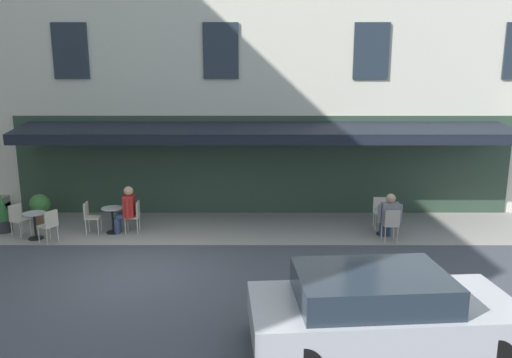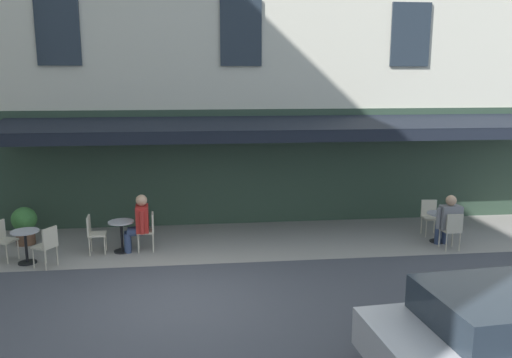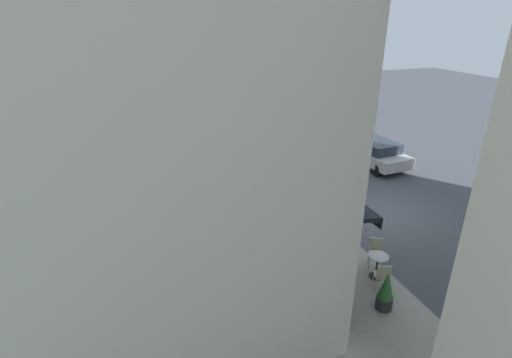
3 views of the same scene
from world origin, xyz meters
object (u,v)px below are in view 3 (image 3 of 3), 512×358
(cafe_chair_cream_facing_street, at_px, (318,223))
(potted_plant_by_steps, at_px, (345,281))
(seated_patron_in_red, at_px, (322,221))
(cafe_table_near_entrance, at_px, (377,263))
(cafe_chair_cream_corner_left, at_px, (376,250))
(parked_car_silver, at_px, (372,151))
(cafe_table_mid_terrace, at_px, (328,233))
(cafe_chair_cream_kerbside, at_px, (243,158))
(cafe_chair_cream_corner_right, at_px, (383,275))
(potted_plant_mid_terrace, at_px, (386,291))
(cafe_chair_cream_under_awning, at_px, (339,241))
(seated_companion_in_grey, at_px, (263,153))
(cafe_chair_cream_near_door, at_px, (266,155))
(cafe_table_streetside, at_px, (255,158))

(cafe_chair_cream_facing_street, xyz_separation_m, potted_plant_by_steps, (3.08, -0.81, -0.02))
(potted_plant_by_steps, bearing_deg, seated_patron_in_red, 163.98)
(cafe_table_near_entrance, relative_size, cafe_chair_cream_corner_left, 0.82)
(cafe_table_near_entrance, height_order, cafe_chair_cream_facing_street, cafe_chair_cream_facing_street)
(cafe_chair_cream_corner_left, relative_size, parked_car_silver, 0.21)
(cafe_table_mid_terrace, xyz_separation_m, cafe_chair_cream_kerbside, (-7.81, -0.49, 0.06))
(cafe_chair_cream_corner_right, bearing_deg, potted_plant_mid_terrace, -29.73)
(potted_plant_by_steps, bearing_deg, parked_car_silver, 141.45)
(potted_plant_mid_terrace, bearing_deg, potted_plant_by_steps, -133.55)
(cafe_chair_cream_corner_right, distance_m, seated_patron_in_red, 3.01)
(cafe_table_mid_terrace, height_order, cafe_chair_cream_under_awning, cafe_chair_cream_under_awning)
(cafe_chair_cream_corner_left, bearing_deg, parked_car_silver, 145.89)
(seated_companion_in_grey, bearing_deg, parked_car_silver, 73.16)
(parked_car_silver, bearing_deg, cafe_chair_cream_corner_left, -34.11)
(potted_plant_mid_terrace, bearing_deg, cafe_chair_cream_under_awning, 177.40)
(cafe_table_near_entrance, bearing_deg, potted_plant_mid_terrace, -26.83)
(cafe_chair_cream_near_door, bearing_deg, potted_plant_mid_terrace, -4.39)
(seated_patron_in_red, bearing_deg, cafe_chair_cream_under_awning, 4.10)
(cafe_table_streetside, bearing_deg, seated_companion_in_grey, 91.77)
(cafe_table_mid_terrace, height_order, seated_companion_in_grey, seated_companion_in_grey)
(seated_companion_in_grey, bearing_deg, cafe_chair_cream_facing_street, -4.80)
(cafe_table_mid_terrace, relative_size, cafe_table_streetside, 1.00)
(parked_car_silver, bearing_deg, cafe_chair_cream_under_awning, -41.31)
(cafe_table_near_entrance, xyz_separation_m, parked_car_silver, (-8.12, 5.45, 0.22))
(cafe_chair_cream_corner_left, height_order, parked_car_silver, parked_car_silver)
(cafe_table_near_entrance, bearing_deg, cafe_chair_cream_corner_right, -23.55)
(cafe_table_streetside, xyz_separation_m, parked_car_silver, (1.63, 5.85, 0.22))
(cafe_chair_cream_kerbside, xyz_separation_m, potted_plant_mid_terrace, (11.00, 0.42, 0.00))
(cafe_chair_cream_kerbside, bearing_deg, potted_plant_by_steps, -2.01)
(cafe_chair_cream_under_awning, xyz_separation_m, cafe_chair_cream_near_door, (-8.41, 0.73, 0.00))
(cafe_chair_cream_kerbside, bearing_deg, cafe_chair_cream_under_awning, 3.63)
(cafe_table_near_entrance, distance_m, cafe_chair_cream_under_awning, 1.45)
(cafe_table_near_entrance, bearing_deg, cafe_table_mid_terrace, -164.96)
(cafe_chair_cream_corner_right, xyz_separation_m, cafe_table_mid_terrace, (-2.57, -0.28, -0.06))
(cafe_chair_cream_corner_left, bearing_deg, potted_plant_by_steps, -59.56)
(cafe_chair_cream_facing_street, distance_m, potted_plant_mid_terrace, 3.82)
(potted_plant_by_steps, bearing_deg, potted_plant_mid_terrace, 46.45)
(cafe_table_mid_terrace, distance_m, parked_car_silver, 8.57)
(cafe_table_near_entrance, height_order, cafe_chair_cream_corner_right, cafe_chair_cream_corner_right)
(cafe_table_mid_terrace, height_order, cafe_chair_cream_kerbside, cafe_chair_cream_kerbside)
(cafe_table_mid_terrace, relative_size, cafe_chair_cream_near_door, 0.82)
(cafe_chair_cream_facing_street, height_order, parked_car_silver, parked_car_silver)
(cafe_chair_cream_corner_left, distance_m, cafe_chair_cream_under_awning, 1.15)
(potted_plant_mid_terrace, bearing_deg, cafe_table_near_entrance, 153.17)
(cafe_chair_cream_kerbside, height_order, seated_patron_in_red, seated_patron_in_red)
(cafe_table_mid_terrace, relative_size, seated_companion_in_grey, 0.57)
(cafe_chair_cream_corner_right, height_order, cafe_table_streetside, cafe_chair_cream_corner_right)
(cafe_table_mid_terrace, bearing_deg, cafe_chair_cream_corner_right, 6.28)
(cafe_chair_cream_under_awning, xyz_separation_m, seated_companion_in_grey, (-8.41, 0.51, 0.16))
(cafe_table_mid_terrace, bearing_deg, parked_car_silver, 135.68)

